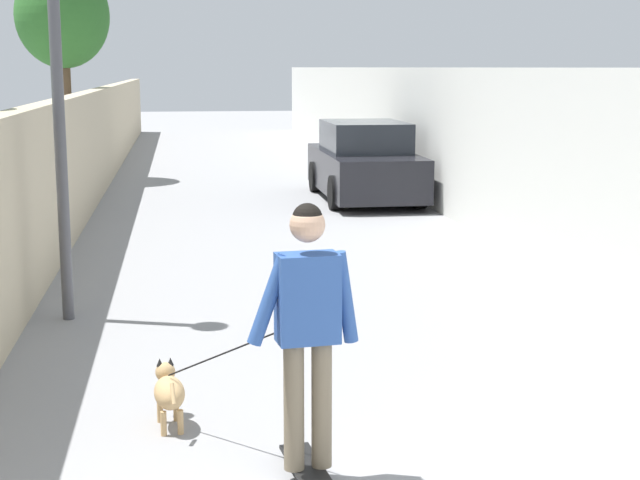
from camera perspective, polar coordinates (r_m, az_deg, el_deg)
The scene contains 9 objects.
ground_plane at distance 17.79m, azimuth -3.41°, elevation 1.91°, with size 80.00×80.00×0.00m, color gray.
wall_left at distance 15.71m, azimuth -14.71°, elevation 4.40°, with size 48.00×0.30×2.13m, color tan.
fence_right at distance 16.29m, azimuth 8.64°, elevation 5.62°, with size 48.00×0.30×2.58m, color silver.
tree_left_near at distance 22.71m, azimuth -15.16°, elevation 12.74°, with size 2.10×2.10×4.91m.
lamp_post at distance 9.99m, azimuth -15.55°, elevation 11.21°, with size 0.36×0.36×4.07m.
skateboard at distance 6.23m, azimuth -0.72°, elevation -13.56°, with size 0.82×0.29×0.08m.
person_skateboarder at distance 5.89m, azimuth -0.75°, elevation -4.54°, with size 0.26×0.72×1.70m.
dog at distance 7.09m, azimuth -9.00°, elevation -8.89°, with size 1.37×1.02×1.06m.
car_near at distance 18.87m, azimuth 2.68°, elevation 4.59°, with size 4.24×1.80×1.54m.
Camera 1 is at (-3.53, 1.47, 2.59)m, focal length 53.49 mm.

